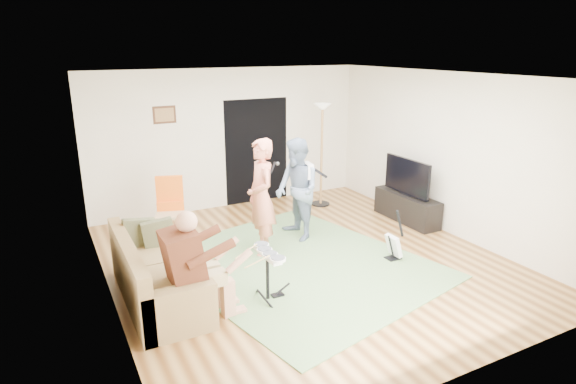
# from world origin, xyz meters

# --- Properties ---
(floor) EXTENTS (6.00, 6.00, 0.00)m
(floor) POSITION_xyz_m (0.00, 0.00, 0.00)
(floor) COLOR brown
(floor) RESTS_ON ground
(walls) EXTENTS (5.50, 6.00, 2.70)m
(walls) POSITION_xyz_m (0.00, 0.00, 1.35)
(walls) COLOR beige
(walls) RESTS_ON floor
(ceiling) EXTENTS (6.00, 6.00, 0.00)m
(ceiling) POSITION_xyz_m (0.00, 0.00, 2.70)
(ceiling) COLOR white
(ceiling) RESTS_ON walls
(window_blinds) EXTENTS (0.00, 2.05, 2.05)m
(window_blinds) POSITION_xyz_m (-2.74, 0.20, 1.55)
(window_blinds) COLOR brown
(window_blinds) RESTS_ON walls
(doorway) EXTENTS (2.10, 0.00, 2.10)m
(doorway) POSITION_xyz_m (0.55, 2.99, 1.05)
(doorway) COLOR black
(doorway) RESTS_ON walls
(picture_frame) EXTENTS (0.42, 0.03, 0.32)m
(picture_frame) POSITION_xyz_m (-1.25, 2.99, 1.90)
(picture_frame) COLOR #3F2314
(picture_frame) RESTS_ON walls
(area_rug) EXTENTS (3.94, 4.34, 0.02)m
(area_rug) POSITION_xyz_m (-0.18, -0.09, 0.01)
(area_rug) COLOR #5C824F
(area_rug) RESTS_ON floor
(sofa) EXTENTS (0.85, 2.06, 0.83)m
(sofa) POSITION_xyz_m (-2.29, -0.14, 0.28)
(sofa) COLOR olive
(sofa) RESTS_ON floor
(drummer) EXTENTS (0.88, 0.49, 1.35)m
(drummer) POSITION_xyz_m (-1.87, -0.79, 0.53)
(drummer) COLOR #5A2B19
(drummer) RESTS_ON sofa
(drum_kit) EXTENTS (0.37, 0.67, 0.69)m
(drum_kit) POSITION_xyz_m (-1.00, -0.79, 0.30)
(drum_kit) COLOR black
(drum_kit) RESTS_ON floor
(singer) EXTENTS (0.50, 0.70, 1.80)m
(singer) POSITION_xyz_m (-0.45, 0.58, 0.90)
(singer) COLOR #DC7960
(singer) RESTS_ON floor
(microphone) EXTENTS (0.06, 0.06, 0.24)m
(microphone) POSITION_xyz_m (-0.25, 0.58, 1.34)
(microphone) COLOR black
(microphone) RESTS_ON singer
(guitarist) EXTENTS (0.65, 0.83, 1.68)m
(guitarist) POSITION_xyz_m (0.31, 0.85, 0.84)
(guitarist) COLOR slate
(guitarist) RESTS_ON floor
(guitar_held) EXTENTS (0.22, 0.61, 0.26)m
(guitar_held) POSITION_xyz_m (0.51, 0.85, 1.15)
(guitar_held) COLOR white
(guitar_held) RESTS_ON guitarist
(guitar_spare) EXTENTS (0.28, 0.25, 0.79)m
(guitar_spare) POSITION_xyz_m (1.19, -0.58, 0.22)
(guitar_spare) COLOR black
(guitar_spare) RESTS_ON floor
(torchiere_lamp) EXTENTS (0.36, 0.36, 2.03)m
(torchiere_lamp) POSITION_xyz_m (1.58, 2.16, 1.39)
(torchiere_lamp) COLOR black
(torchiere_lamp) RESTS_ON floor
(dining_chair) EXTENTS (0.58, 0.60, 1.07)m
(dining_chair) POSITION_xyz_m (-1.60, 1.66, 0.38)
(dining_chair) COLOR tan
(dining_chair) RESTS_ON floor
(tv_cabinet) EXTENTS (0.40, 1.40, 0.50)m
(tv_cabinet) POSITION_xyz_m (2.50, 0.64, 0.25)
(tv_cabinet) COLOR black
(tv_cabinet) RESTS_ON floor
(television) EXTENTS (0.06, 1.11, 0.64)m
(television) POSITION_xyz_m (2.45, 0.64, 0.85)
(television) COLOR black
(television) RESTS_ON tv_cabinet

